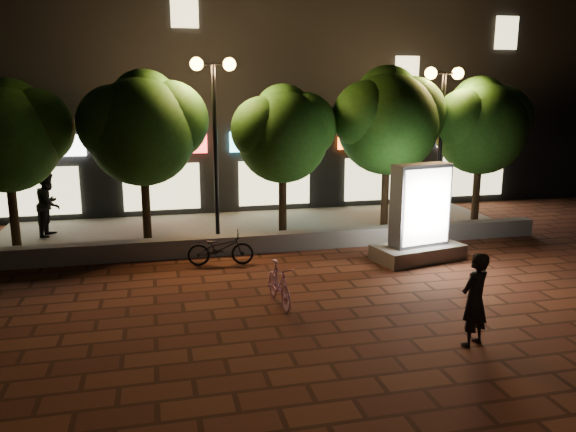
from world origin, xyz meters
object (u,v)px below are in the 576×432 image
object	(u,v)px
tree_mid	(284,131)
pedestrian	(49,204)
scooter_pink	(279,284)
tree_far_right	(482,123)
street_lamp_left	(214,103)
tree_right	(389,117)
street_lamp_right	(442,106)
tree_far_left	(8,132)
scooter_parked	(221,248)
rider	(475,300)
tree_left	(144,125)
ad_kiosk	(419,222)

from	to	relation	value
tree_mid	pedestrian	distance (m)	7.37
scooter_pink	pedestrian	xyz separation A→B (m)	(-5.54, 6.91, 0.60)
tree_far_right	street_lamp_left	xyz separation A→B (m)	(-8.55, -0.26, 0.66)
tree_right	street_lamp_right	bearing A→B (deg)	-9.10
tree_far_left	scooter_pink	world-z (taller)	tree_far_left
scooter_parked	tree_far_left	bearing A→B (deg)	71.65
tree_mid	street_lamp_left	bearing A→B (deg)	-172.69
street_lamp_left	scooter_pink	distance (m)	6.38
tree_far_right	tree_far_left	bearing A→B (deg)	-180.00
scooter_parked	scooter_pink	bearing A→B (deg)	-157.45
tree_far_left	pedestrian	size ratio (longest dim) A/B	2.39
scooter_pink	tree_mid	bearing A→B (deg)	71.17
rider	tree_far_right	bearing A→B (deg)	-147.36
tree_far_left	tree_mid	world-z (taller)	tree_far_left
scooter_parked	pedestrian	xyz separation A→B (m)	(-4.67, 3.88, 0.61)
tree_left	tree_far_right	distance (m)	10.50
street_lamp_left	tree_right	bearing A→B (deg)	2.81
street_lamp_left	street_lamp_right	xyz separation A→B (m)	(7.00, 0.00, -0.13)
tree_left	tree_far_right	size ratio (longest dim) A/B	1.03
tree_far_left	rider	distance (m)	12.40
tree_far_left	tree_right	distance (m)	10.81
tree_far_left	tree_far_right	bearing A→B (deg)	0.00
tree_far_left	street_lamp_left	size ratio (longest dim) A/B	0.89
street_lamp_left	pedestrian	xyz separation A→B (m)	(-4.85, 1.68, -2.98)
tree_right	street_lamp_left	bearing A→B (deg)	-177.19
tree_right	street_lamp_right	world-z (taller)	tree_right
pedestrian	scooter_pink	bearing A→B (deg)	-130.62
tree_far_left	tree_right	bearing A→B (deg)	0.00
scooter_pink	tree_far_left	bearing A→B (deg)	133.23
tree_left	tree_mid	bearing A→B (deg)	-0.00
street_lamp_left	ad_kiosk	distance (m)	6.49
tree_mid	tree_far_right	world-z (taller)	tree_far_right
tree_left	pedestrian	bearing A→B (deg)	153.93
street_lamp_left	pedestrian	bearing A→B (deg)	160.86
tree_mid	tree_far_right	xyz separation A→B (m)	(6.50, 0.00, 0.15)
tree_far_left	street_lamp_right	world-z (taller)	street_lamp_right
street_lamp_right	tree_left	bearing A→B (deg)	178.32
rider	tree_left	bearing A→B (deg)	-81.85
street_lamp_left	rider	distance (m)	9.23
tree_far_right	rider	bearing A→B (deg)	-121.45
ad_kiosk	pedestrian	xyz separation A→B (m)	(-9.81, 4.59, 0.03)
tree_far_left	street_lamp_left	bearing A→B (deg)	-2.76
street_lamp_left	rider	bearing A→B (deg)	-65.67
tree_far_right	street_lamp_right	size ratio (longest dim) A/B	0.96
scooter_pink	rider	bearing A→B (deg)	-47.67
ad_kiosk	scooter_pink	world-z (taller)	ad_kiosk
tree_far_left	street_lamp_left	xyz separation A→B (m)	(5.45, -0.26, 0.74)
tree_left	tree_far_right	xyz separation A→B (m)	(10.50, -0.00, -0.08)
tree_mid	tree_left	bearing A→B (deg)	180.00
tree_right	tree_far_right	distance (m)	3.20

